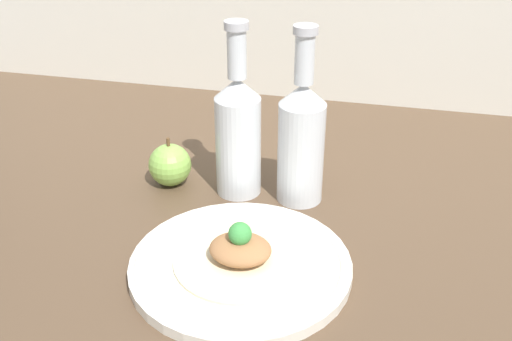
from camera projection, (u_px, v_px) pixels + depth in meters
The scene contains 6 objects.
ground_plane at pixel (252, 233), 92.05cm from camera, with size 180.00×110.00×4.00cm, color brown.
plate at pixel (241, 265), 80.22cm from camera, with size 29.84×29.84×1.88cm.
plated_food at pixel (240, 252), 79.23cm from camera, with size 17.99×17.99×5.98cm.
cider_bottle_left at pixel (238, 131), 94.23cm from camera, with size 7.30×7.30×28.26cm.
cider_bottle_right at pixel (301, 138), 92.15cm from camera, with size 7.30×7.30×28.26cm.
apple at pixel (170, 165), 99.75cm from camera, with size 7.14×7.14×8.51cm.
Camera 1 is at (18.46, -73.98, 50.46)cm, focal length 42.00 mm.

